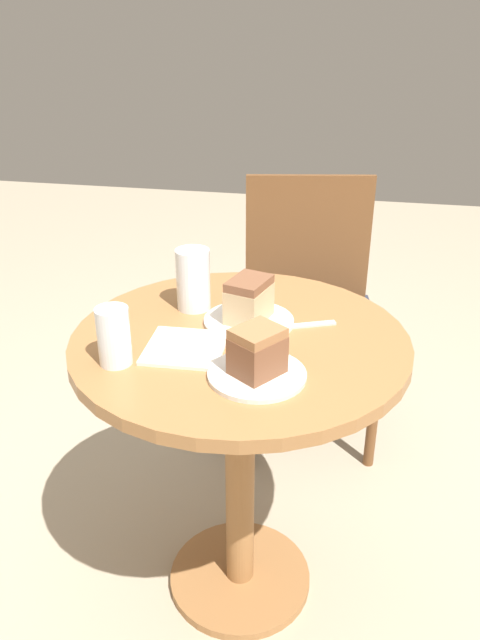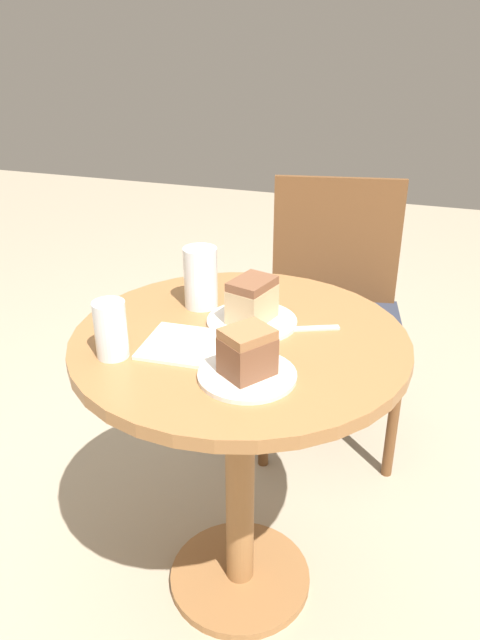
{
  "view_description": "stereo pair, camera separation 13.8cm",
  "coord_description": "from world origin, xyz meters",
  "px_view_note": "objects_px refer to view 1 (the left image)",
  "views": [
    {
      "loc": [
        0.25,
        -1.21,
        1.43
      ],
      "look_at": [
        0.0,
        0.0,
        0.81
      ],
      "focal_mm": 35.0,
      "sensor_mm": 36.0,
      "label": 1
    },
    {
      "loc": [
        0.38,
        -1.17,
        1.43
      ],
      "look_at": [
        0.0,
        0.0,
        0.81
      ],
      "focal_mm": 35.0,
      "sensor_mm": 36.0,
      "label": 2
    }
  ],
  "objects_px": {
    "plate_far": "(257,375)",
    "glass_lemonade": "(193,282)",
    "cake_slice_near": "(249,300)",
    "chair": "(308,304)",
    "glass_water": "(114,339)",
    "cake_slice_far": "(257,351)",
    "plate_near": "(249,321)"
  },
  "relations": [
    {
      "from": "chair",
      "to": "plate_near",
      "type": "relative_size",
      "value": 4.39
    },
    {
      "from": "chair",
      "to": "cake_slice_far",
      "type": "height_order",
      "value": "chair"
    },
    {
      "from": "chair",
      "to": "glass_lemonade",
      "type": "distance_m",
      "value": 0.78
    },
    {
      "from": "cake_slice_far",
      "to": "glass_lemonade",
      "type": "distance_m",
      "value": 0.35
    },
    {
      "from": "plate_near",
      "to": "cake_slice_near",
      "type": "bearing_deg",
      "value": 0.0
    },
    {
      "from": "cake_slice_near",
      "to": "glass_lemonade",
      "type": "relative_size",
      "value": 0.84
    },
    {
      "from": "plate_far",
      "to": "glass_lemonade",
      "type": "bearing_deg",
      "value": 125.94
    },
    {
      "from": "cake_slice_far",
      "to": "cake_slice_near",
      "type": "bearing_deg",
      "value": 104.7
    },
    {
      "from": "cake_slice_near",
      "to": "glass_water",
      "type": "relative_size",
      "value": 1.02
    },
    {
      "from": "plate_far",
      "to": "glass_water",
      "type": "height_order",
      "value": "glass_water"
    },
    {
      "from": "plate_near",
      "to": "plate_far",
      "type": "distance_m",
      "value": 0.24
    },
    {
      "from": "plate_near",
      "to": "cake_slice_near",
      "type": "height_order",
      "value": "cake_slice_near"
    },
    {
      "from": "plate_far",
      "to": "cake_slice_far",
      "type": "distance_m",
      "value": 0.05
    },
    {
      "from": "cake_slice_far",
      "to": "glass_water",
      "type": "xyz_separation_m",
      "value": [
        -0.3,
        -0.0,
        -0.0
      ]
    },
    {
      "from": "cake_slice_near",
      "to": "glass_lemonade",
      "type": "distance_m",
      "value": 0.16
    },
    {
      "from": "plate_near",
      "to": "plate_far",
      "type": "xyz_separation_m",
      "value": [
        0.06,
        -0.23,
        0.0
      ]
    },
    {
      "from": "chair",
      "to": "plate_near",
      "type": "distance_m",
      "value": 0.78
    },
    {
      "from": "plate_near",
      "to": "glass_water",
      "type": "height_order",
      "value": "glass_water"
    },
    {
      "from": "plate_far",
      "to": "cake_slice_far",
      "type": "bearing_deg",
      "value": 0.0
    },
    {
      "from": "chair",
      "to": "cake_slice_far",
      "type": "bearing_deg",
      "value": -101.69
    },
    {
      "from": "chair",
      "to": "cake_slice_near",
      "type": "relative_size",
      "value": 7.31
    },
    {
      "from": "plate_far",
      "to": "glass_lemonade",
      "type": "distance_m",
      "value": 0.36
    },
    {
      "from": "plate_far",
      "to": "glass_water",
      "type": "relative_size",
      "value": 1.6
    },
    {
      "from": "chair",
      "to": "plate_near",
      "type": "bearing_deg",
      "value": -106.81
    },
    {
      "from": "plate_far",
      "to": "glass_water",
      "type": "xyz_separation_m",
      "value": [
        -0.3,
        -0.0,
        0.05
      ]
    },
    {
      "from": "chair",
      "to": "cake_slice_near",
      "type": "bearing_deg",
      "value": -106.81
    },
    {
      "from": "plate_near",
      "to": "chair",
      "type": "bearing_deg",
      "value": 83.86
    },
    {
      "from": "chair",
      "to": "plate_far",
      "type": "xyz_separation_m",
      "value": [
        -0.02,
        -0.95,
        0.28
      ]
    },
    {
      "from": "plate_far",
      "to": "cake_slice_near",
      "type": "xyz_separation_m",
      "value": [
        -0.06,
        0.23,
        0.06
      ]
    },
    {
      "from": "cake_slice_near",
      "to": "cake_slice_far",
      "type": "distance_m",
      "value": 0.24
    },
    {
      "from": "chair",
      "to": "plate_far",
      "type": "distance_m",
      "value": 0.99
    },
    {
      "from": "glass_lemonade",
      "to": "plate_far",
      "type": "bearing_deg",
      "value": -54.06
    }
  ]
}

